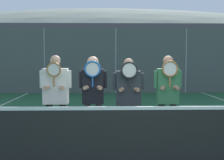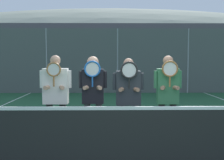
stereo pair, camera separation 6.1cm
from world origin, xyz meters
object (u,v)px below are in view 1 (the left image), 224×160
(player_rightmost, at_px, (168,94))
(car_far_left, at_px, (9,73))
(player_leftmost, at_px, (56,94))
(car_left_of_center, at_px, (103,72))
(player_center_right, at_px, (128,95))
(car_center, at_px, (193,73))
(player_center_left, at_px, (93,93))

(player_rightmost, xyz_separation_m, car_far_left, (-6.85, 11.15, -0.15))
(player_leftmost, distance_m, car_left_of_center, 11.59)
(player_center_right, distance_m, player_rightmost, 0.77)
(player_leftmost, xyz_separation_m, player_center_right, (1.41, -0.02, -0.03))
(player_center_right, height_order, car_center, player_center_right)
(car_far_left, height_order, car_center, car_far_left)
(car_center, bearing_deg, player_center_left, -116.36)
(player_center_left, relative_size, car_far_left, 0.37)
(player_leftmost, distance_m, car_center, 12.94)
(car_center, bearing_deg, player_center_right, -113.27)
(car_left_of_center, relative_size, car_center, 1.01)
(player_leftmost, relative_size, player_rightmost, 1.00)
(player_center_left, xyz_separation_m, player_rightmost, (1.46, -0.10, -0.02))
(player_leftmost, distance_m, player_center_right, 1.41)
(player_center_left, height_order, player_rightmost, player_rightmost)
(car_far_left, bearing_deg, car_center, 0.94)
(player_leftmost, bearing_deg, car_far_left, 112.79)
(player_leftmost, height_order, player_center_left, player_leftmost)
(player_leftmost, relative_size, player_center_right, 1.03)
(player_leftmost, bearing_deg, player_center_right, -0.68)
(player_leftmost, bearing_deg, car_left_of_center, 85.90)
(player_rightmost, height_order, car_center, player_rightmost)
(player_center_right, distance_m, car_left_of_center, 11.59)
(player_leftmost, xyz_separation_m, car_center, (6.28, 11.31, -0.17))
(player_center_right, xyz_separation_m, car_center, (4.87, 11.33, -0.14))
(car_far_left, xyz_separation_m, car_center, (10.96, 0.18, -0.00))
(player_center_left, xyz_separation_m, player_center_right, (0.69, -0.11, -0.03))
(player_center_left, xyz_separation_m, car_left_of_center, (0.11, 11.47, -0.14))
(player_rightmost, height_order, car_far_left, player_rightmost)
(player_rightmost, bearing_deg, player_leftmost, 179.70)
(car_far_left, bearing_deg, player_rightmost, -58.42)
(player_leftmost, height_order, car_center, player_leftmost)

